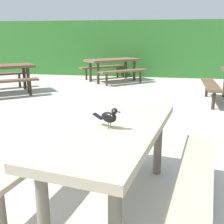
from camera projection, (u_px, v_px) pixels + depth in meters
ground_plane at (82, 197)px, 2.65m from camera, size 60.00×60.00×0.00m
hedge_wall at (145, 48)px, 10.79m from camera, size 28.00×1.60×2.03m
picnic_table_foreground at (113, 146)px, 2.42m from camera, size 1.95×1.97×0.74m
bird_grackle at (110, 117)px, 2.29m from camera, size 0.26×0.17×0.18m
picnic_table_far_centre at (113, 65)px, 9.25m from camera, size 2.39×2.39×0.74m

